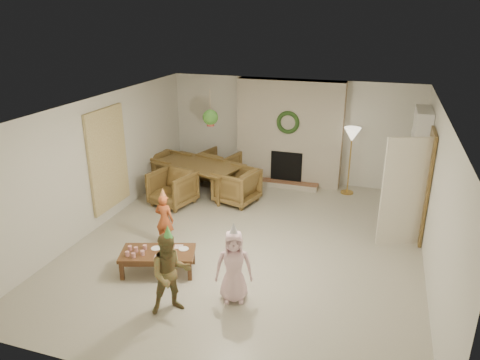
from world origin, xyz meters
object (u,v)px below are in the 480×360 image
at_px(dining_chair_far, 220,166).
at_px(child_plaid, 170,274).
at_px(dining_table, 198,178).
at_px(dining_chair_right, 237,186).
at_px(coffee_table_top, 158,253).
at_px(child_pink, 234,266).
at_px(dining_chair_left, 169,170).
at_px(child_red, 165,220).
at_px(dining_chair_near, 173,188).

height_order(dining_chair_far, child_plaid, child_plaid).
xyz_separation_m(dining_table, dining_chair_right, (1.05, -0.29, 0.04)).
distance_m(coffee_table_top, child_pink, 1.46).
xyz_separation_m(dining_table, dining_chair_left, (-0.84, 0.23, 0.04)).
bearing_deg(child_red, dining_chair_far, -85.73).
relative_size(dining_table, child_red, 2.05).
xyz_separation_m(coffee_table_top, child_plaid, (0.66, -0.85, 0.26)).
distance_m(dining_chair_left, coffee_table_top, 3.92).
distance_m(dining_chair_near, coffee_table_top, 2.70).
distance_m(dining_table, dining_chair_far, 0.87).
relative_size(dining_chair_right, child_red, 0.87).
distance_m(dining_chair_near, dining_chair_left, 1.23).
xyz_separation_m(dining_chair_near, child_plaid, (1.63, -3.37, 0.21)).
distance_m(child_plaid, child_pink, 0.91).
height_order(dining_chair_left, dining_chair_right, same).
bearing_deg(child_plaid, coffee_table_top, 92.06).
bearing_deg(dining_chair_near, dining_chair_left, 135.00).
bearing_deg(child_red, coffee_table_top, 110.63).
bearing_deg(dining_chair_right, dining_chair_far, -128.66).
height_order(dining_chair_near, coffee_table_top, dining_chair_near).
relative_size(dining_chair_near, child_pink, 0.76).
distance_m(dining_table, dining_chair_right, 1.09).
bearing_deg(coffee_table_top, child_plaid, -69.92).
xyz_separation_m(dining_table, dining_chair_far, (0.23, 0.84, 0.04)).
bearing_deg(dining_chair_far, child_pink, 128.25).
bearing_deg(child_pink, child_plaid, -163.87).
bearing_deg(dining_table, dining_chair_right, 0.00).
bearing_deg(dining_chair_far, coffee_table_top, 112.27).
distance_m(dining_table, child_red, 2.54).
relative_size(child_red, child_pink, 0.87).
height_order(dining_table, dining_chair_left, dining_chair_left).
distance_m(dining_chair_right, child_red, 2.29).
height_order(dining_chair_near, dining_chair_left, same).
relative_size(dining_table, dining_chair_near, 2.34).
bearing_deg(dining_chair_left, dining_chair_near, -135.00).
relative_size(dining_chair_right, child_pink, 0.76).
relative_size(dining_chair_near, coffee_table_top, 0.72).
distance_m(dining_table, coffee_table_top, 3.44).
bearing_deg(coffee_table_top, child_red, 91.89).
distance_m(child_red, child_pink, 2.09).
relative_size(dining_chair_far, child_plaid, 0.71).
bearing_deg(coffee_table_top, dining_chair_right, 66.38).
distance_m(dining_chair_near, dining_chair_far, 1.74).
bearing_deg(coffee_table_top, dining_chair_left, 95.85).
bearing_deg(dining_chair_near, dining_table, 90.00).
distance_m(dining_chair_far, child_red, 3.34).
bearing_deg(child_pink, child_red, 126.36).
relative_size(dining_table, dining_chair_left, 2.34).
relative_size(dining_chair_right, coffee_table_top, 0.72).
distance_m(dining_chair_far, child_pink, 4.91).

